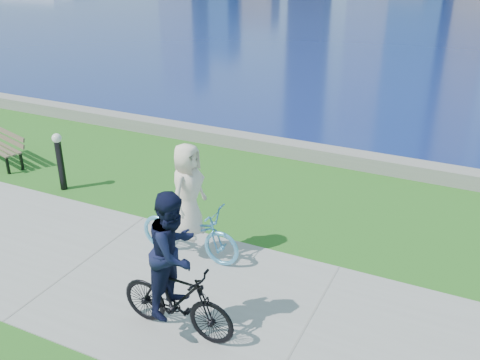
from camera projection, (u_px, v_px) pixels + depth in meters
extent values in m
plane|color=#205917|center=(84.00, 262.00, 9.19)|extent=(320.00, 320.00, 0.00)
cube|color=gray|center=(84.00, 262.00, 9.19)|extent=(80.00, 3.50, 0.02)
cube|color=slate|center=(240.00, 140.00, 14.20)|extent=(90.00, 0.50, 0.35)
cube|color=black|center=(8.00, 165.00, 12.55)|extent=(0.07, 0.07, 0.43)
cube|color=black|center=(21.00, 161.00, 12.78)|extent=(0.07, 0.07, 0.43)
cube|color=brown|center=(5.00, 146.00, 13.07)|extent=(1.49, 0.53, 0.04)
cube|color=brown|center=(9.00, 140.00, 13.09)|extent=(1.48, 0.49, 0.11)
cube|color=brown|center=(9.00, 133.00, 13.04)|extent=(1.48, 0.49, 0.11)
cylinder|color=black|center=(61.00, 165.00, 11.64)|extent=(0.15, 0.15, 1.15)
sphere|color=silver|center=(57.00, 138.00, 11.38)|extent=(0.21, 0.21, 0.21)
imported|color=#5DB3E2|center=(189.00, 231.00, 9.15)|extent=(0.66, 1.89, 0.99)
imported|color=white|center=(188.00, 191.00, 8.83)|extent=(0.53, 0.82, 1.65)
imported|color=black|center=(177.00, 300.00, 7.34)|extent=(0.54, 1.78, 1.07)
imported|color=black|center=(174.00, 252.00, 7.03)|extent=(0.66, 0.85, 1.74)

